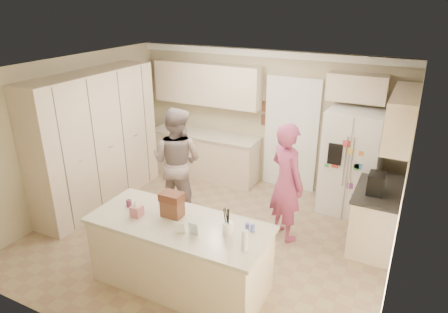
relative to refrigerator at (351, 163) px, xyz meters
The scene contains 41 objects.
floor 2.68m from the refrigerator, 134.04° to the right, with size 5.20×4.60×0.02m, color #968460.
ceiling 3.05m from the refrigerator, 134.04° to the right, with size 5.20×4.60×0.02m, color white.
wall_back 1.87m from the refrigerator, 164.17° to the left, with size 5.20×0.02×2.60m, color #B9AD89.
wall_front 4.50m from the refrigerator, 113.04° to the right, with size 5.20×0.02×2.60m, color #B9AD89.
wall_left 4.74m from the refrigerator, 157.44° to the right, with size 0.02×4.60×2.60m, color #B9AD89.
wall_right 2.04m from the refrigerator, 64.70° to the right, with size 0.02×4.60×2.60m, color #B9AD89.
crown_back 2.44m from the refrigerator, 165.69° to the left, with size 5.20×0.08×0.12m, color white.
pantry_bank 4.37m from the refrigerator, 158.30° to the right, with size 0.60×2.60×2.35m, color beige.
back_base_cab 2.95m from the refrigerator, behind, with size 2.20×0.60×0.88m, color beige.
back_countertop 2.91m from the refrigerator, behind, with size 2.24×0.63×0.04m, color #BEB6A1.
back_upper_cab 3.09m from the refrigerator, behind, with size 2.20×0.35×0.80m, color beige.
doorway_opening 1.30m from the refrigerator, 158.78° to the left, with size 0.90×0.06×2.10m, color black.
doorway_casing 1.29m from the refrigerator, 160.24° to the left, with size 1.02×0.03×2.22m, color white.
wall_frame_upper 1.91m from the refrigerator, 165.23° to the left, with size 0.15×0.02×0.20m, color brown.
wall_frame_lower 1.83m from the refrigerator, 165.23° to the left, with size 0.15×0.02×0.20m, color brown.
refrigerator is the anchor object (origin of this frame).
fridge_seam 0.36m from the refrigerator, 90.00° to the right, with size 0.01×0.02×1.78m, color gray.
fridge_dispenser 0.49m from the refrigerator, 121.08° to the right, with size 0.22×0.03×0.35m, color black.
fridge_handle_l 0.40m from the refrigerator, 97.70° to the right, with size 0.02×0.02×0.85m, color silver.
fridge_handle_r 0.40m from the refrigerator, 82.30° to the right, with size 0.02×0.02×0.85m, color silver.
over_fridge_cab 1.24m from the refrigerator, 108.28° to the left, with size 0.95×0.35×0.45m, color beige.
right_base_cab 1.08m from the refrigerator, 56.07° to the right, with size 0.60×1.20×0.88m, color beige.
right_countertop 0.97m from the refrigerator, 56.56° to the right, with size 0.63×1.24×0.04m, color #2D2B28.
right_upper_cab 1.39m from the refrigerator, 42.37° to the right, with size 0.35×1.50×0.70m, color beige.
coffee_maker 1.14m from the refrigerator, 63.87° to the right, with size 0.22×0.28×0.30m, color black.
island_base 3.33m from the refrigerator, 118.07° to the right, with size 2.20×0.90×0.88m, color beige.
island_top 3.30m from the refrigerator, 118.07° to the right, with size 2.28×0.96×0.05m, color #BEB6A1.
utensil_crock 3.00m from the refrigerator, 107.51° to the right, with size 0.13×0.13×0.15m, color white.
tissue_box 3.68m from the refrigerator, 124.92° to the right, with size 0.13×0.13×0.14m, color #C76E79.
tissue_plume 3.68m from the refrigerator, 124.92° to the right, with size 0.08×0.08×0.08m, color white.
dollhouse_body 3.29m from the refrigerator, 121.19° to the right, with size 0.26×0.18×0.22m, color brown.
dollhouse_roof 3.30m from the refrigerator, 121.19° to the right, with size 0.28×0.20×0.10m, color #592D1E.
jam_jar 3.71m from the refrigerator, 129.42° to the right, with size 0.07×0.07×0.09m, color #59263F.
greeting_card_a 3.42m from the refrigerator, 114.26° to the right, with size 0.12×0.01×0.16m, color white.
greeting_card_b 3.31m from the refrigerator, 112.25° to the right, with size 0.12×0.01×0.16m, color silver.
water_bottle 3.13m from the refrigerator, 101.14° to the right, with size 0.07×0.07×0.24m, color silver.
shaker_salt 2.79m from the refrigerator, 105.23° to the right, with size 0.05×0.05×0.09m, color #495AAD.
shaker_pepper 2.77m from the refrigerator, 103.83° to the right, with size 0.05×0.05×0.09m, color #495AAD.
teen_boy 2.92m from the refrigerator, 153.48° to the right, with size 0.90×0.70×1.85m, color gray.
teen_girl 1.43m from the refrigerator, 120.57° to the right, with size 0.67×0.44×1.84m, color #AF488B.
fridge_magnets 0.36m from the refrigerator, 90.00° to the right, with size 0.76×0.02×1.44m, color tan, non-canonical shape.
Camera 1 is at (2.58, -4.63, 3.52)m, focal length 32.00 mm.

